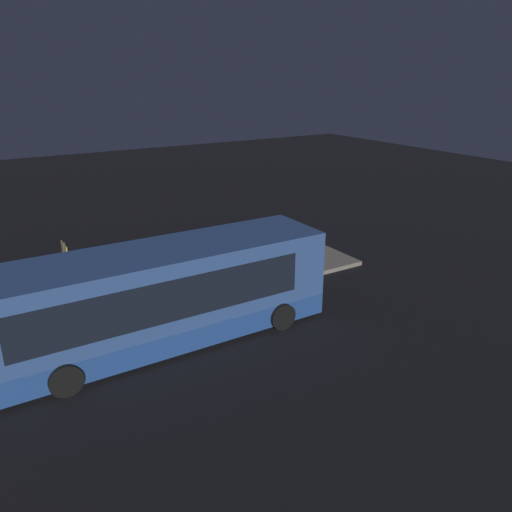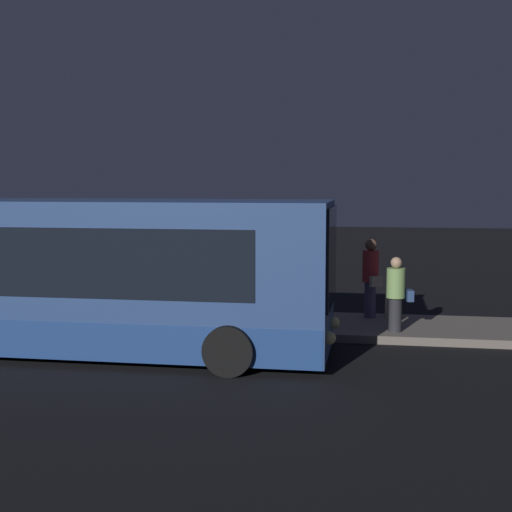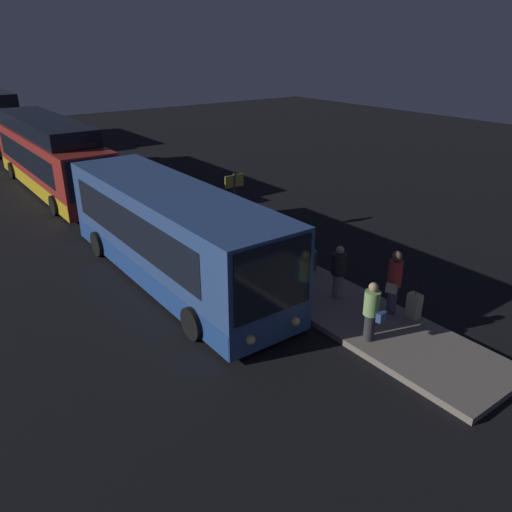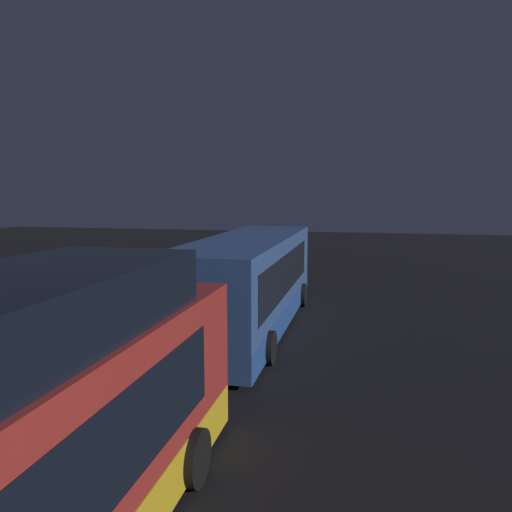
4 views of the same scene
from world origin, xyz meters
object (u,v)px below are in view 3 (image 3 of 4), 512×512
passenger_boarding (339,270)px  sign_post (234,194)px  passenger_with_bags (394,280)px  passenger_waiting (372,310)px  bus_second (51,159)px  bus_lead (170,235)px  suitcase (414,306)px  trash_bin (310,260)px

passenger_boarding → sign_post: bearing=-55.8°
passenger_boarding → passenger_with_bags: passenger_with_bags is taller
sign_post → passenger_waiting: bearing=-11.2°
bus_second → sign_post: bearing=18.9°
passenger_with_bags → bus_lead: bearing=5.0°
passenger_with_bags → sign_post: size_ratio=0.80×
passenger_waiting → suitcase: passenger_waiting is taller
passenger_with_bags → trash_bin: (-3.50, 0.15, -0.69)m
suitcase → trash_bin: bearing=-178.1°
bus_lead → bus_second: 13.01m
passenger_boarding → sign_post: (-6.35, 0.67, 0.66)m
passenger_waiting → passenger_with_bags: size_ratio=0.86×
sign_post → bus_lead: bearing=-63.0°
bus_second → passenger_waiting: bearing=6.2°
passenger_boarding → passenger_with_bags: (1.59, 0.51, 0.16)m
bus_lead → trash_bin: size_ratio=16.32×
passenger_waiting → sign_post: (-8.49, 1.68, 0.66)m
passenger_with_bags → bus_second: bearing=-15.3°
passenger_waiting → passenger_boarding: bearing=-123.4°
sign_post → suitcase: bearing=0.8°
bus_second → suitcase: 19.96m
passenger_boarding → trash_bin: bearing=-68.6°
passenger_waiting → bus_lead: bearing=-80.4°
passenger_waiting → passenger_with_bags: passenger_with_bags is taller
bus_second → trash_bin: (15.51, 3.77, -1.11)m
bus_lead → passenger_waiting: (6.56, 2.11, -0.46)m
suitcase → trash_bin: 4.04m
suitcase → sign_post: (-8.47, -0.12, 1.16)m
bus_lead → trash_bin: (2.50, 3.77, -0.99)m
bus_lead → suitcase: 7.68m
passenger_waiting → passenger_with_bags: 1.62m
suitcase → trash_bin: size_ratio=1.48×
passenger_with_bags → suitcase: passenger_with_bags is taller
bus_lead → bus_second: size_ratio=0.86×
suitcase → trash_bin: (-4.04, -0.14, -0.04)m
bus_second → trash_bin: size_ratio=19.03×
passenger_waiting → trash_bin: passenger_waiting is taller
passenger_with_bags → sign_post: sign_post is taller
sign_post → trash_bin: sign_post is taller
passenger_with_bags → trash_bin: size_ratio=2.87×
bus_lead → passenger_boarding: 5.43m
passenger_boarding → suitcase: passenger_boarding is taller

